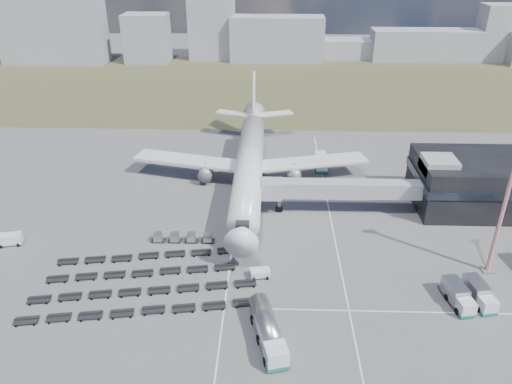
{
  "coord_description": "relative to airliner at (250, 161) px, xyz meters",
  "views": [
    {
      "loc": [
        4.36,
        -63.97,
        48.36
      ],
      "look_at": [
        1.7,
        20.76,
        4.0
      ],
      "focal_mm": 35.0,
      "sensor_mm": 36.0,
      "label": 1
    }
  ],
  "objects": [
    {
      "name": "fuel_tanker",
      "position": [
        4.38,
        -46.71,
        -3.45
      ],
      "size": [
        5.59,
        11.74,
        3.68
      ],
      "rotation": [
        0.0,
        0.0,
        0.25
      ],
      "color": "silver",
      "rests_on": "ground"
    },
    {
      "name": "uld_row",
      "position": [
        -10.73,
        -23.25,
        -4.37
      ],
      "size": [
        11.09,
        1.63,
        1.53
      ],
      "rotation": [
        0.0,
        0.0,
        0.02
      ],
      "color": "black",
      "rests_on": "ground"
    },
    {
      "name": "pushback_tug",
      "position": [
        3.02,
        -32.91,
        -4.6
      ],
      "size": [
        3.28,
        2.21,
        1.39
      ],
      "primitive_type": "cube",
      "rotation": [
        0.0,
        0.0,
        0.18
      ],
      "color": "silver",
      "rests_on": "ground"
    },
    {
      "name": "utility_van",
      "position": [
        -40.48,
        -25.11,
        -4.23
      ],
      "size": [
        4.21,
        2.59,
        2.12
      ],
      "primitive_type": "cube",
      "rotation": [
        0.0,
        0.0,
        0.22
      ],
      "color": "silver",
      "rests_on": "ground"
    },
    {
      "name": "grass_strip",
      "position": [
        0.0,
        77.62,
        -5.29
      ],
      "size": [
        420.0,
        90.0,
        0.01
      ],
      "primitive_type": "cube",
      "color": "#4B4B2D",
      "rests_on": "ground"
    },
    {
      "name": "catering_truck",
      "position": [
        15.93,
        8.19,
        -3.76
      ],
      "size": [
        2.67,
        6.51,
        2.98
      ],
      "rotation": [
        0.0,
        0.0,
        0.0
      ],
      "color": "silver",
      "rests_on": "ground"
    },
    {
      "name": "baggage_dollies",
      "position": [
        -15.24,
        -35.34,
        -4.9
      ],
      "size": [
        35.43,
        20.28,
        0.79
      ],
      "rotation": [
        0.0,
        0.0,
        0.16
      ],
      "color": "black",
      "rests_on": "ground"
    },
    {
      "name": "ground",
      "position": [
        0.0,
        -32.38,
        -5.29
      ],
      "size": [
        420.0,
        420.0,
        0.0
      ],
      "primitive_type": "plane",
      "color": "#565659",
      "rests_on": "ground"
    },
    {
      "name": "service_trucks_near",
      "position": [
        33.53,
        -38.1,
        -3.82
      ],
      "size": [
        6.66,
        7.56,
        2.7
      ],
      "rotation": [
        0.0,
        0.0,
        0.17
      ],
      "color": "silver",
      "rests_on": "ground"
    },
    {
      "name": "floodlight_mast",
      "position": [
        39.46,
        -30.12,
        6.21
      ],
      "size": [
        2.19,
        1.77,
        22.94
      ],
      "rotation": [
        0.0,
        0.0,
        0.24
      ],
      "color": "red",
      "rests_on": "ground"
    },
    {
      "name": "skyline",
      "position": [
        -15.41,
        117.05,
        4.5
      ],
      "size": [
        312.42,
        25.01,
        25.89
      ],
      "color": "#9698A4",
      "rests_on": "ground"
    },
    {
      "name": "terminal",
      "position": [
        47.77,
        -8.41,
        -0.04
      ],
      "size": [
        30.4,
        16.4,
        11.0
      ],
      "color": "black",
      "rests_on": "ground"
    },
    {
      "name": "jet_bridge",
      "position": [
        15.9,
        -11.95,
        -0.24
      ],
      "size": [
        30.3,
        3.8,
        7.05
      ],
      "color": "#939399",
      "rests_on": "ground"
    },
    {
      "name": "lane_markings",
      "position": [
        9.77,
        -29.38,
        -5.29
      ],
      "size": [
        47.12,
        110.0,
        0.01
      ],
      "color": "silver",
      "rests_on": "ground"
    },
    {
      "name": "airliner",
      "position": [
        0.0,
        0.0,
        0.0
      ],
      "size": [
        51.59,
        64.53,
        17.62
      ],
      "color": "silver",
      "rests_on": "ground"
    }
  ]
}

